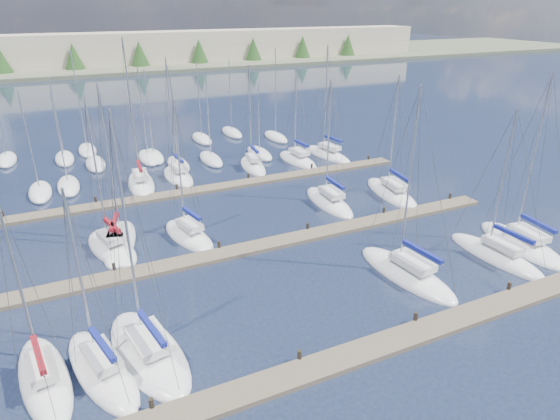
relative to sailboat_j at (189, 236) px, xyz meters
name	(u,v)px	position (x,y,z in m)	size (l,w,h in m)	color
ground	(158,127)	(5.59, 39.78, -0.18)	(400.00, 400.00, 0.00)	#212A42
dock_near	(369,350)	(5.59, -18.21, -0.03)	(44.00, 1.93, 1.10)	#6B5E4C
dock_mid	(270,244)	(5.59, -4.21, -0.03)	(44.00, 1.93, 1.10)	#6B5E4C
dock_far	(216,188)	(5.59, 9.79, -0.03)	(44.00, 1.93, 1.10)	#6B5E4C
sailboat_j	(189,236)	(0.00, 0.00, 0.00)	(4.01, 7.58, 12.32)	white
sailboat_l	(329,202)	(14.44, 1.29, -0.01)	(3.07, 8.37, 12.56)	white
sailboat_q	(298,160)	(17.74, 14.62, -0.01)	(3.23, 7.87, 11.33)	white
sailboat_i	(120,242)	(-5.45, 1.16, 0.01)	(4.40, 8.58, 13.55)	white
sailboat_r	(327,154)	(22.25, 15.02, 0.00)	(3.74, 9.08, 14.34)	white
sailboat_n	(141,183)	(-1.46, 14.40, 0.01)	(3.38, 9.07, 15.83)	white
sailboat_e	(406,273)	(12.77, -12.58, 0.00)	(3.87, 9.33, 14.27)	white
sailboat_o	(178,176)	(2.76, 14.97, 0.01)	(3.03, 7.42, 13.76)	white
sailboat_f	(496,256)	(20.74, -13.43, 0.00)	(2.93, 8.67, 12.28)	white
sailboat_b	(102,370)	(-8.33, -13.47, -0.01)	(4.41, 8.33, 11.16)	white
sailboat_p	(253,166)	(11.79, 14.79, 0.00)	(3.27, 7.51, 12.53)	white
sailboat_c	(149,352)	(-5.79, -13.11, -0.01)	(4.87, 9.25, 14.50)	white
sailboat_m	(391,193)	(21.47, 0.60, -0.01)	(4.11, 9.46, 12.67)	white
sailboat_g	(521,244)	(24.18, -12.92, 0.00)	(4.01, 8.99, 14.42)	white
sailboat_a	(45,379)	(-11.13, -12.92, 0.00)	(3.52, 8.08, 11.37)	white
sailboat_h	(112,248)	(-6.16, 0.55, -0.01)	(4.55, 7.87, 12.57)	white
distant_boats	(150,156)	(1.25, 23.54, 0.11)	(36.93, 20.75, 13.30)	#9EA0A5
shoreline	(50,41)	(-7.70, 129.55, 7.26)	(400.00, 60.00, 38.00)	#666B51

